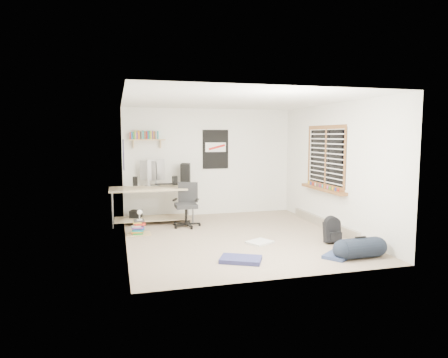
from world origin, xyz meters
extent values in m
cube|color=gray|center=(0.00, 0.00, -0.01)|extent=(4.00, 4.50, 0.01)
cube|color=white|center=(0.00, 0.00, 2.50)|extent=(4.00, 4.50, 0.01)
cube|color=silver|center=(0.00, 2.25, 1.25)|extent=(4.00, 0.01, 2.50)
cube|color=silver|center=(-2.00, 0.00, 1.25)|extent=(0.01, 4.50, 2.50)
cube|color=silver|center=(2.00, 0.00, 1.25)|extent=(0.01, 4.50, 2.50)
cube|color=#CCBF8D|center=(-1.41, 1.62, 0.36)|extent=(1.86, 1.02, 0.81)
cube|color=#A4A5A9|center=(-1.45, 1.95, 1.02)|extent=(0.38, 0.29, 0.43)
cube|color=#A2A1A6|center=(-1.29, 1.95, 1.04)|extent=(0.43, 0.25, 0.46)
cube|color=black|center=(-0.62, 1.95, 1.03)|extent=(0.29, 0.45, 0.44)
cube|color=black|center=(-1.12, 1.78, 0.82)|extent=(0.42, 0.17, 0.02)
cube|color=black|center=(-1.75, 1.67, 0.91)|extent=(0.11, 0.11, 0.20)
cube|color=black|center=(-0.91, 1.63, 0.90)|extent=(0.11, 0.11, 0.19)
cube|color=#27282A|center=(-0.76, 1.08, 0.49)|extent=(0.78, 0.78, 0.91)
cube|color=tan|center=(-1.45, 2.14, 1.78)|extent=(0.80, 0.22, 0.24)
cube|color=black|center=(0.15, 2.23, 1.55)|extent=(0.62, 0.03, 0.92)
cube|color=navy|center=(-1.99, 1.20, 1.50)|extent=(0.02, 0.42, 0.60)
cube|color=brown|center=(1.95, 0.30, 1.45)|extent=(0.10, 1.50, 1.26)
cube|color=#B7B2A8|center=(1.96, 0.30, 0.09)|extent=(0.08, 2.50, 0.18)
cube|color=black|center=(1.47, -0.86, 0.20)|extent=(0.30, 0.25, 0.36)
cylinder|color=black|center=(1.45, -1.73, 0.14)|extent=(0.32, 0.32, 0.61)
cube|color=silver|center=(0.26, -0.53, 0.02)|extent=(0.52, 0.49, 0.04)
cube|color=navy|center=(-0.37, -1.41, 0.03)|extent=(0.71, 0.61, 0.07)
cube|color=navy|center=(1.14, -1.61, 0.03)|extent=(0.56, 0.54, 0.06)
cube|color=olive|center=(-1.75, 0.67, 0.15)|extent=(0.55, 0.49, 0.33)
cube|color=white|center=(-1.73, 0.65, 0.38)|extent=(0.15, 0.20, 0.18)
cube|color=black|center=(-1.75, 1.74, 0.14)|extent=(0.29, 0.29, 0.25)
camera|label=1|loc=(-2.13, -6.94, 1.87)|focal=32.00mm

